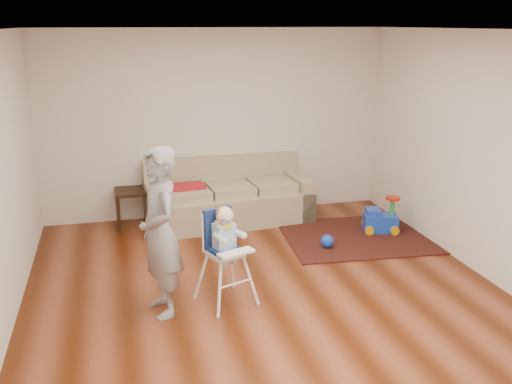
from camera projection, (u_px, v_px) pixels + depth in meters
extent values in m
plane|color=#441906|center=(265.00, 292.00, 6.09)|extent=(5.50, 5.50, 0.00)
cube|color=silver|center=(216.00, 124.00, 8.26)|extent=(5.00, 0.04, 2.70)
cube|color=silver|center=(484.00, 156.00, 6.30)|extent=(0.04, 5.50, 2.70)
cube|color=white|center=(267.00, 30.00, 5.32)|extent=(5.00, 5.50, 0.04)
cube|color=#AF1C23|center=(185.00, 186.00, 7.88)|extent=(0.55, 0.38, 0.04)
cube|color=black|center=(363.00, 236.00, 7.66)|extent=(2.18, 1.70, 0.02)
sphere|color=blue|center=(327.00, 241.00, 7.23)|extent=(0.17, 0.17, 0.17)
cylinder|color=blue|center=(221.00, 221.00, 5.52)|extent=(0.05, 0.12, 0.01)
imported|color=gray|center=(160.00, 233.00, 5.44)|extent=(0.52, 0.68, 1.67)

